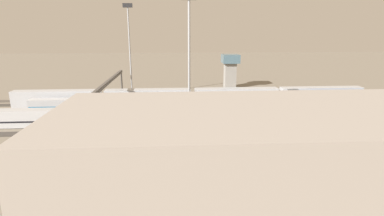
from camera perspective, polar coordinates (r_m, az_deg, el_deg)
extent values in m
plane|color=#756B5B|center=(78.16, -4.58, -0.78)|extent=(400.00, 400.00, 0.00)
cube|color=#4C443D|center=(92.68, -4.46, 1.75)|extent=(140.00, 2.80, 0.12)
cube|color=#3D3833|center=(87.82, -4.49, 1.01)|extent=(140.00, 2.80, 0.12)
cube|color=#4C443D|center=(82.97, -4.53, 0.19)|extent=(140.00, 2.80, 0.12)
cube|color=#3D3833|center=(78.15, -4.58, -0.74)|extent=(140.00, 2.80, 0.12)
cube|color=#3D3833|center=(73.34, -4.63, -1.78)|extent=(140.00, 2.80, 0.12)
cube|color=#3D3833|center=(68.56, -4.69, -2.98)|extent=(140.00, 2.80, 0.12)
cube|color=#3D3833|center=(63.82, -4.75, -4.35)|extent=(140.00, 2.80, 0.12)
cube|color=#B7BABF|center=(92.27, 23.24, 2.15)|extent=(23.00, 3.00, 5.00)
cube|color=#B7BABF|center=(84.17, 8.36, 2.08)|extent=(23.00, 3.00, 5.00)
cube|color=#B7BABF|center=(82.63, -8.30, 1.85)|extent=(23.00, 3.00, 5.00)
cube|color=#B7BABF|center=(87.99, -24.21, 1.47)|extent=(23.00, 3.00, 5.00)
cube|color=#285193|center=(89.99, 26.91, 1.24)|extent=(18.00, 3.00, 4.40)
cube|color=#B7BABF|center=(81.24, 13.57, 0.92)|extent=(23.00, 3.00, 3.80)
cube|color=#1E6B9E|center=(81.34, 13.55, 0.62)|extent=(22.40, 3.06, 0.36)
cube|color=#B7BABF|center=(77.63, -3.76, 0.67)|extent=(23.00, 3.00, 3.80)
cube|color=#1E6B9E|center=(77.63, -3.76, 0.67)|extent=(22.40, 3.06, 0.36)
cube|color=#B7BABF|center=(81.39, -21.05, 0.36)|extent=(23.00, 3.00, 3.80)
cube|color=#1E6B9E|center=(81.37, -21.06, 0.44)|extent=(22.40, 3.06, 0.36)
cube|color=#B7BABF|center=(70.35, 11.39, -1.09)|extent=(23.00, 3.00, 3.80)
cube|color=black|center=(70.39, 11.38, -1.22)|extent=(22.40, 3.06, 0.36)
cube|color=#B7BABF|center=(68.25, -8.65, -1.46)|extent=(23.00, 3.00, 3.80)
cube|color=black|center=(68.31, -8.64, -1.64)|extent=(22.40, 3.06, 0.36)
cube|color=#B7BABF|center=(74.42, -27.55, -1.65)|extent=(23.00, 3.00, 3.80)
cube|color=black|center=(74.55, -27.51, -2.02)|extent=(22.40, 3.06, 0.36)
cylinder|color=#9EA0A5|center=(95.21, -11.70, 10.04)|extent=(0.44, 0.44, 27.03)
cube|color=#262628|center=(95.15, -12.16, 18.53)|extent=(2.80, 0.70, 1.20)
cylinder|color=#9EA0A5|center=(58.73, -0.54, 7.08)|extent=(0.44, 0.44, 26.10)
cylinder|color=#4C4742|center=(95.24, -13.18, 4.18)|extent=(0.50, 0.50, 8.00)
cylinder|color=#4C4742|center=(62.63, -18.12, -1.65)|extent=(0.50, 0.50, 8.00)
cube|color=#4C4742|center=(77.94, -15.36, 5.02)|extent=(0.70, 35.00, 0.80)
cube|color=#9E9389|center=(37.91, 13.49, -8.95)|extent=(49.93, 21.43, 11.90)
cube|color=gray|center=(110.28, 7.21, 6.15)|extent=(4.00, 4.00, 9.10)
cube|color=slate|center=(109.54, 7.32, 9.28)|extent=(6.00, 6.00, 3.00)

